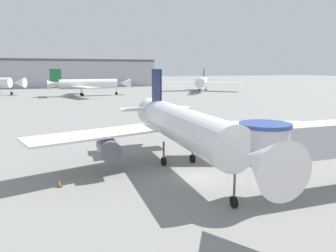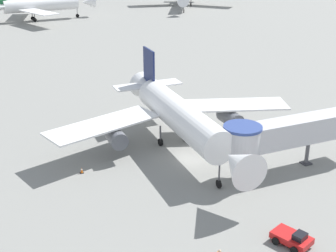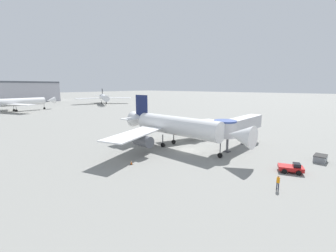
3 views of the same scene
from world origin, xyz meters
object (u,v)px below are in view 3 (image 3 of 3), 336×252
(service_container_gray, at_px, (320,158))
(background_jet_green_tail, at_px, (19,102))
(jet_bridge, at_px, (237,126))
(ground_crew_marshaller, at_px, (278,181))
(main_airplane, at_px, (175,126))
(pushback_tug_red, at_px, (291,168))
(traffic_cone_port_wing, at_px, (131,163))
(traffic_cone_starboard_wing, at_px, (210,136))
(background_jet_black_tail, at_px, (104,97))

(service_container_gray, relative_size, background_jet_green_tail, 0.08)
(background_jet_green_tail, bearing_deg, jet_bridge, -178.57)
(jet_bridge, height_order, ground_crew_marshaller, jet_bridge)
(main_airplane, xyz_separation_m, ground_crew_marshaller, (-7.45, -21.40, -3.32))
(pushback_tug_red, bearing_deg, traffic_cone_port_wing, 102.38)
(service_container_gray, xyz_separation_m, traffic_cone_starboard_wing, (4.35, 22.86, -0.20))
(traffic_cone_port_wing, bearing_deg, jet_bridge, -24.15)
(pushback_tug_red, relative_size, service_container_gray, 1.37)
(pushback_tug_red, height_order, traffic_cone_port_wing, pushback_tug_red)
(jet_bridge, bearing_deg, main_airplane, 130.27)
(main_airplane, relative_size, service_container_gray, 11.88)
(ground_crew_marshaller, distance_m, background_jet_black_tail, 142.65)
(background_jet_green_tail, bearing_deg, traffic_cone_port_wing, 170.14)
(background_jet_green_tail, bearing_deg, service_container_gray, -178.56)
(ground_crew_marshaller, bearing_deg, background_jet_green_tail, -10.44)
(main_airplane, relative_size, traffic_cone_port_wing, 47.57)
(service_container_gray, bearing_deg, ground_crew_marshaller, 169.48)
(traffic_cone_starboard_wing, xyz_separation_m, background_jet_black_tail, (45.27, 106.86, 4.18))
(main_airplane, distance_m, traffic_cone_starboard_wing, 13.17)
(traffic_cone_starboard_wing, xyz_separation_m, background_jet_green_tail, (-8.07, 101.39, 4.18))
(traffic_cone_starboard_wing, relative_size, traffic_cone_port_wing, 1.12)
(traffic_cone_starboard_wing, bearing_deg, ground_crew_marshaller, -134.91)
(traffic_cone_starboard_wing, xyz_separation_m, ground_crew_marshaller, (-19.91, -19.97, 0.69))
(jet_bridge, relative_size, background_jet_black_tail, 0.48)
(main_airplane, distance_m, jet_bridge, 12.61)
(pushback_tug_red, bearing_deg, jet_bridge, 36.93)
(jet_bridge, xyz_separation_m, service_container_gray, (0.45, -14.27, -3.97))
(ground_crew_marshaller, bearing_deg, traffic_cone_starboard_wing, -49.77)
(service_container_gray, bearing_deg, traffic_cone_port_wing, 131.61)
(main_airplane, bearing_deg, jet_bridge, -49.06)
(service_container_gray, bearing_deg, jet_bridge, 91.82)
(traffic_cone_starboard_wing, height_order, background_jet_green_tail, background_jet_green_tail)
(main_airplane, height_order, background_jet_black_tail, main_airplane)
(main_airplane, xyz_separation_m, traffic_cone_port_wing, (-12.64, -0.91, -4.05))
(service_container_gray, distance_m, background_jet_black_tail, 138.95)
(jet_bridge, relative_size, ground_crew_marshaller, 9.35)
(pushback_tug_red, relative_size, ground_crew_marshaller, 2.05)
(background_jet_black_tail, bearing_deg, pushback_tug_red, -83.46)
(jet_bridge, height_order, pushback_tug_red, jet_bridge)
(background_jet_green_tail, bearing_deg, main_airplane, 177.21)
(service_container_gray, distance_m, ground_crew_marshaller, 15.84)
(ground_crew_marshaller, bearing_deg, background_jet_black_tail, -32.06)
(main_airplane, bearing_deg, traffic_cone_starboard_wing, -2.99)
(background_jet_black_tail, bearing_deg, ground_crew_marshaller, -86.16)
(pushback_tug_red, xyz_separation_m, ground_crew_marshaller, (-7.32, 0.10, 0.40))
(main_airplane, bearing_deg, service_container_gray, -68.00)
(pushback_tug_red, relative_size, traffic_cone_port_wing, 5.49)
(traffic_cone_port_wing, bearing_deg, pushback_tug_red, -58.70)
(pushback_tug_red, bearing_deg, traffic_cone_starboard_wing, 38.99)
(main_airplane, xyz_separation_m, background_jet_black_tail, (57.73, 105.44, 0.17))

